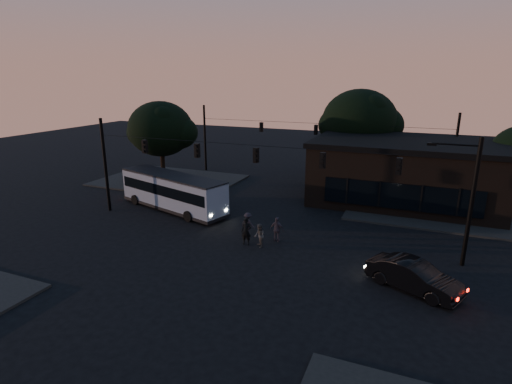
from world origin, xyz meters
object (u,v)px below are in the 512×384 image
at_px(building, 405,171).
at_px(pedestrian_c, 277,229).
at_px(bus, 173,190).
at_px(car, 414,276).
at_px(pedestrian_a, 246,232).
at_px(pedestrian_b, 259,236).
at_px(pedestrian_d, 248,223).

distance_m(building, pedestrian_c, 14.78).
bearing_deg(bus, building, 46.11).
bearing_deg(car, pedestrian_c, 93.79).
height_order(building, car, building).
xyz_separation_m(bus, pedestrian_c, (10.14, -3.01, -0.80)).
bearing_deg(pedestrian_a, bus, 146.79).
distance_m(pedestrian_a, pedestrian_b, 0.94).
distance_m(bus, pedestrian_d, 8.28).
relative_size(building, pedestrian_c, 9.05).
xyz_separation_m(pedestrian_b, pedestrian_c, (0.75, 1.27, 0.08)).
xyz_separation_m(car, pedestrian_d, (-10.86, 3.71, 0.01)).
bearing_deg(pedestrian_c, pedestrian_d, -5.21).
height_order(bus, pedestrian_b, bus).
height_order(pedestrian_a, pedestrian_d, pedestrian_a).
relative_size(car, pedestrian_c, 2.77).
bearing_deg(pedestrian_d, pedestrian_b, 139.05).
distance_m(car, pedestrian_d, 11.48).
relative_size(pedestrian_a, pedestrian_c, 1.06).
height_order(car, pedestrian_b, car).
distance_m(pedestrian_a, pedestrian_d, 1.80).
height_order(building, pedestrian_a, building).
bearing_deg(pedestrian_b, pedestrian_a, -127.82).
bearing_deg(building, bus, -150.46).
distance_m(building, pedestrian_d, 15.68).
relative_size(bus, pedestrian_d, 6.83).
relative_size(building, pedestrian_a, 8.53).
bearing_deg(car, building, 29.73).
distance_m(building, pedestrian_a, 16.69).
distance_m(bus, pedestrian_c, 10.61).
relative_size(pedestrian_a, pedestrian_b, 1.17).
height_order(bus, pedestrian_d, bus).
distance_m(building, car, 16.25).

